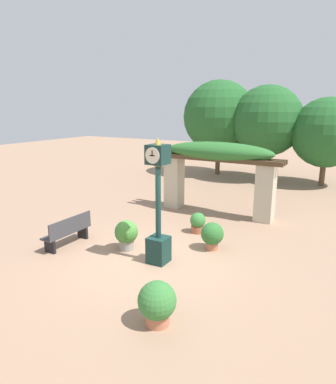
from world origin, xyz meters
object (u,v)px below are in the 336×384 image
pedestal_clock (158,211)px  potted_plant_far_left (198,222)px  park_bench (68,231)px  potted_plant_near_left (157,302)px  potted_plant_near_right (126,234)px  potted_plant_far_right (212,235)px

pedestal_clock → potted_plant_far_left: bearing=91.0°
pedestal_clock → park_bench: (-2.89, -0.38, -0.98)m
potted_plant_near_left → potted_plant_far_left: (-1.42, 4.82, -0.11)m
potted_plant_far_left → park_bench: size_ratio=0.41×
pedestal_clock → park_bench: size_ratio=2.03×
potted_plant_near_left → potted_plant_far_left: size_ratio=1.28×
pedestal_clock → park_bench: pedestal_clock is taller
potted_plant_near_right → potted_plant_far_right: size_ratio=1.09×
pedestal_clock → potted_plant_near_left: bearing=-59.1°
potted_plant_near_left → park_bench: bearing=155.8°
potted_plant_near_right → pedestal_clock: bearing=-10.9°
potted_plant_far_left → park_bench: 4.07m
potted_plant_far_left → park_bench: bearing=-134.4°
pedestal_clock → potted_plant_far_right: bearing=58.9°
pedestal_clock → potted_plant_far_left: (-0.05, 2.53, -1.08)m
potted_plant_near_left → potted_plant_near_right: bearing=135.7°
pedestal_clock → potted_plant_far_right: pedestal_clock is taller
pedestal_clock → park_bench: bearing=-172.5°
potted_plant_far_left → potted_plant_far_right: bearing=-47.9°
potted_plant_near_left → park_bench: park_bench is taller
potted_plant_near_right → potted_plant_far_left: 2.58m
pedestal_clock → potted_plant_near_right: 1.56m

